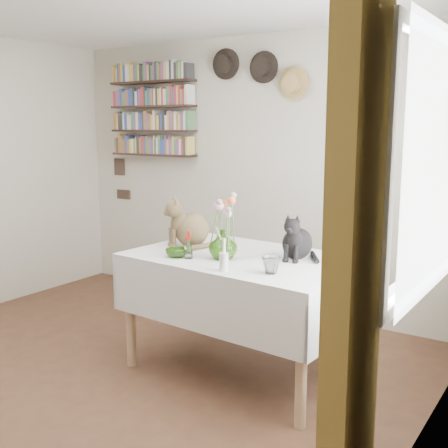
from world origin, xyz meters
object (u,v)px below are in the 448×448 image
Objects in this scene: dining_table at (244,285)px; bookshelf_unit at (153,110)px; flower_vase at (223,244)px; black_cat at (298,235)px; tabby_cat at (192,220)px.

bookshelf_unit is (-1.85, 1.25, 1.22)m from dining_table.
flower_vase is (-0.08, -0.15, 0.30)m from dining_table.
black_cat reaches higher than flower_vase.
dining_table is 0.50m from black_cat.
tabby_cat is 0.38× the size of bookshelf_unit.
dining_table is 5.10× the size of black_cat.
bookshelf_unit is at bearing 146.05° from black_cat.
dining_table is at bearing -163.77° from black_cat.
black_cat is 2.59m from bookshelf_unit.
bookshelf_unit reaches higher than dining_table.
flower_vase reaches higher than dining_table.
dining_table is 2.54m from bookshelf_unit.
flower_vase is (-0.40, -0.29, -0.06)m from black_cat.
dining_table is at bearing 62.79° from flower_vase.
tabby_cat reaches higher than flower_vase.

